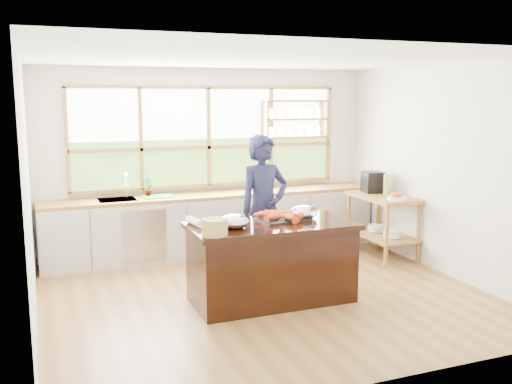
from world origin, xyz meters
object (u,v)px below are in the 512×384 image
cook (264,209)px  espresso_machine (373,182)px  island (272,262)px  wicker_basket (215,227)px

cook → espresso_machine: (2.00, 0.66, 0.14)m
island → espresso_machine: size_ratio=6.03×
island → wicker_basket: size_ratio=6.98×
cook → wicker_basket: 1.40m
espresso_machine → cook: bearing=-152.7°
cook → wicker_basket: (-0.95, -1.03, 0.07)m
island → cook: size_ratio=1.01×
espresso_machine → island: bearing=-138.8°
island → espresso_machine: bearing=32.2°
island → wicker_basket: (-0.76, -0.31, 0.53)m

